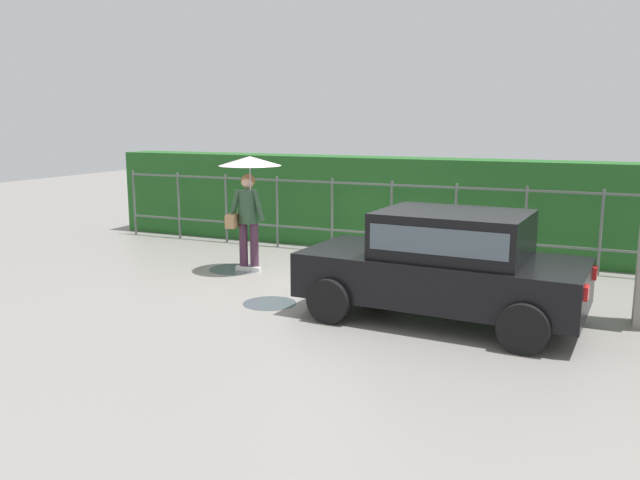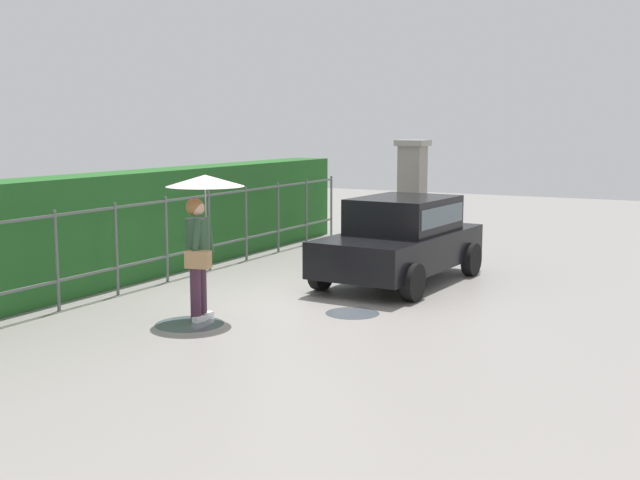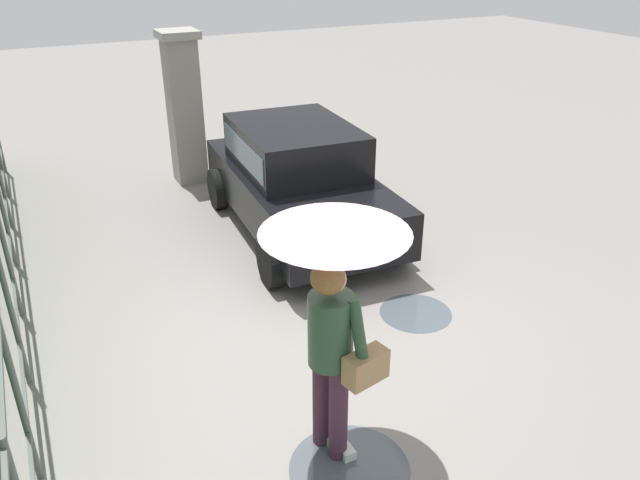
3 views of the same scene
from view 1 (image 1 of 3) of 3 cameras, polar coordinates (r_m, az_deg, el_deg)
The scene contains 7 objects.
ground_plane at distance 10.31m, azimuth 0.67°, elevation -4.40°, with size 40.00×40.00×0.00m, color gray.
car at distance 8.77m, azimuth 10.98°, elevation -1.86°, with size 3.82×2.05×1.48m.
pedestrian at distance 11.39m, azimuth -6.31°, elevation 4.76°, with size 1.09×1.09×2.04m.
fence_section at distance 12.70m, azimuth 6.30°, elevation 2.18°, with size 12.61×0.05×1.50m.
hedge_row at distance 13.46m, azimuth 7.37°, elevation 3.15°, with size 13.56×0.90×1.90m, color #235B23.
puddle_near at distance 9.59m, azimuth -4.46°, elevation -5.58°, with size 0.79×0.79×0.00m, color #4C545B.
puddle_far at distance 11.81m, azimuth -7.46°, elevation -2.55°, with size 0.95×0.95×0.00m, color #4C545B.
Camera 1 is at (3.94, -9.15, 2.65)m, focal length 36.34 mm.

